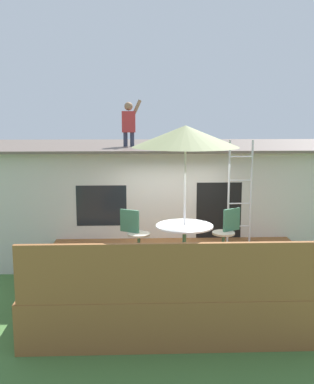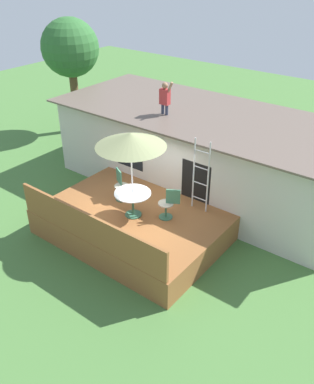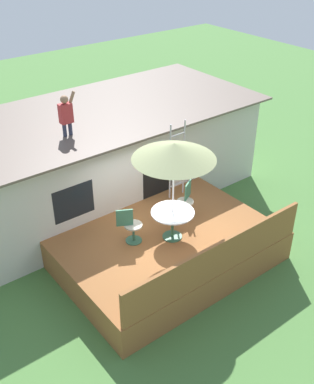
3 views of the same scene
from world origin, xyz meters
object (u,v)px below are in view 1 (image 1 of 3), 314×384
(patio_umbrella, at_px, (185,136))
(patio_chair_right, at_px, (226,233))
(step_ladder, at_px, (240,192))
(person_figure, at_px, (129,121))
(patio_chair_left, at_px, (135,234))
(patio_table, at_px, (184,234))

(patio_umbrella, bearing_deg, patio_chair_right, 30.62)
(step_ladder, xyz_separation_m, person_figure, (-2.37, 1.49, 1.47))
(patio_umbrella, distance_m, step_ladder, 2.31)
(step_ladder, xyz_separation_m, patio_chair_left, (-2.22, -0.95, -0.64))
(person_figure, distance_m, patio_chair_right, 3.74)
(step_ladder, xyz_separation_m, patio_chair_right, (-0.45, -0.92, -0.64))
(person_figure, distance_m, patio_chair_left, 3.23)
(patio_umbrella, relative_size, patio_chair_right, 2.76)
(patio_chair_left, bearing_deg, step_ladder, 51.66)
(patio_chair_right, bearing_deg, patio_chair_left, -29.70)
(patio_umbrella, height_order, step_ladder, patio_umbrella)
(patio_table, bearing_deg, patio_chair_left, 151.50)
(step_ladder, bearing_deg, patio_chair_right, -115.98)
(patio_umbrella, bearing_deg, step_ladder, 47.42)
(patio_chair_right, bearing_deg, patio_umbrella, -0.00)
(step_ladder, distance_m, patio_chair_right, 1.21)
(patio_table, xyz_separation_m, patio_chair_right, (0.87, 0.52, -0.13))
(patio_umbrella, distance_m, person_figure, 3.12)
(patio_umbrella, relative_size, patio_chair_left, 2.76)
(patio_umbrella, relative_size, person_figure, 2.29)
(patio_table, distance_m, patio_chair_right, 1.02)
(patio_umbrella, xyz_separation_m, patio_chair_right, (0.87, 0.52, -1.89))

